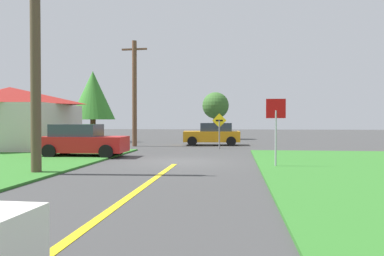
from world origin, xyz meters
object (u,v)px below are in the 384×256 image
Objects in this scene: utility_pole_near at (35,61)px; direction_sign at (219,127)px; car_approaching_junction at (213,134)px; oak_tree_left at (216,106)px; pine_tree_center at (93,95)px; barn at (10,118)px; stop_sign at (276,119)px; parked_car_near_building at (82,141)px; utility_pole_mid at (134,92)px.

utility_pole_near reaches higher than direction_sign.
car_approaching_junction is 0.56× the size of utility_pole_near.
pine_tree_center is (-9.95, -5.84, 0.71)m from oak_tree_left.
barn reaches higher than car_approaching_junction.
pine_tree_center is at bearing -149.57° from oak_tree_left.
pine_tree_center is 8.85m from barn.
parked_car_near_building is (-9.04, 3.38, -1.05)m from stop_sign.
barn is (-13.08, -1.72, 0.56)m from direction_sign.
oak_tree_left is at bearing 79.14° from utility_pole_near.
barn is at bearing 125.26° from utility_pole_near.
utility_pole_near is 3.30× the size of direction_sign.
utility_pole_mid is at bearing 85.36° from parked_car_near_building.
parked_car_near_building and car_approaching_junction have the same top height.
stop_sign is 14.32m from utility_pole_mid.
direction_sign is (5.63, 12.24, -2.42)m from utility_pole_near.
direction_sign is at bearing 7.49° from barn.
stop_sign is 22.38m from oak_tree_left.
utility_pole_mid is 3.25× the size of direction_sign.
stop_sign is at bearing -26.80° from barn.
oak_tree_left is at bearing 49.34° from barn.
car_approaching_junction is 3.63m from direction_sign.
utility_pole_mid is 11.89m from oak_tree_left.
direction_sign is at bearing -85.89° from oak_tree_left.
stop_sign reaches higher than parked_car_near_building.
car_approaching_junction is at bearing 22.86° from barn.
pine_tree_center is at bearing 148.59° from direction_sign.
oak_tree_left is at bearing 94.11° from direction_sign.
barn is (-7.11, -3.45, -1.81)m from utility_pole_mid.
utility_pole_near is 1.26× the size of pine_tree_center.
utility_pole_near reaches higher than pine_tree_center.
direction_sign is 0.50× the size of oak_tree_left.
utility_pole_mid is (-8.53, 11.34, 1.92)m from stop_sign.
stop_sign is 9.96m from direction_sign.
car_approaching_junction is 0.57× the size of utility_pole_mid.
car_approaching_junction is 16.82m from utility_pole_near.
oak_tree_left is (5.07, 10.74, -0.59)m from utility_pole_mid.
parked_car_near_building is 8.08m from barn.
stop_sign is 21.15m from pine_tree_center.
car_approaching_junction is at bearing -77.81° from stop_sign.
utility_pole_mid is 6.65m from direction_sign.
utility_pole_near is 13.69m from direction_sign.
utility_pole_near reaches higher than oak_tree_left.
parked_car_near_building is at bearing 98.02° from utility_pole_near.
pine_tree_center is at bearing 105.43° from utility_pole_near.
pine_tree_center is at bearing 134.87° from utility_pole_mid.
utility_pole_near is at bearing -88.62° from utility_pole_mid.
oak_tree_left is (4.74, 24.71, -0.64)m from utility_pole_near.
pine_tree_center is (-4.87, 4.89, 0.12)m from utility_pole_mid.
direction_sign is (-2.56, 9.62, -0.45)m from stop_sign.
stop_sign is at bearing -21.48° from parked_car_near_building.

